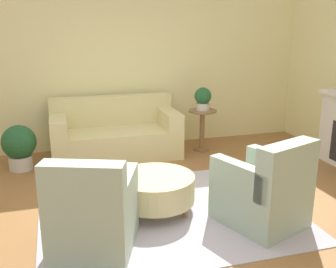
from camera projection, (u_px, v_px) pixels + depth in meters
ground_plane at (169, 213)px, 4.35m from camera, size 16.00×16.00×0.00m
wall_back at (123, 63)px, 6.47m from camera, size 9.29×0.12×2.80m
rug at (169, 213)px, 4.35m from camera, size 2.77×2.21×0.01m
couch at (115, 135)px, 6.17m from camera, size 1.95×0.91×0.91m
armchair_left at (93, 214)px, 3.54m from camera, size 0.93×1.00×0.93m
armchair_right at (265, 192)px, 4.00m from camera, size 0.93×1.00×0.93m
ottoman_table at (155, 188)px, 4.33m from camera, size 0.88×0.88×0.41m
side_table at (202, 124)px, 6.40m from camera, size 0.45×0.45×0.68m
potted_plant_on_side_table at (203, 98)px, 6.28m from camera, size 0.27×0.27×0.37m
potted_plant_floor at (19, 145)px, 5.57m from camera, size 0.48×0.48×0.65m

